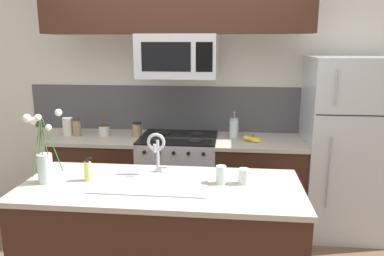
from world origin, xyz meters
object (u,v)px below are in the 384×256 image
(banana_bunch, at_px, (253,139))
(dish_soap_bottle, at_px, (88,171))
(storage_jar_short, at_px, (104,130))
(flower_vase, at_px, (44,161))
(refrigerator, at_px, (345,147))
(storage_jar_squat, at_px, (137,130))
(drinking_glass, at_px, (221,175))
(french_press, at_px, (234,128))
(storage_jar_tall, at_px, (68,127))
(stove_range, at_px, (179,180))
(storage_jar_medium, at_px, (77,127))
(spare_glass, at_px, (244,176))
(microwave, at_px, (177,56))
(sink_faucet, at_px, (157,147))

(banana_bunch, bearing_deg, dish_soap_bottle, -135.47)
(storage_jar_short, relative_size, flower_vase, 0.22)
(banana_bunch, bearing_deg, refrigerator, 5.14)
(storage_jar_squat, relative_size, dish_soap_bottle, 0.88)
(storage_jar_squat, distance_m, dish_soap_bottle, 1.24)
(drinking_glass, relative_size, flower_vase, 0.25)
(french_press, bearing_deg, dish_soap_bottle, -128.04)
(storage_jar_tall, height_order, french_press, french_press)
(stove_range, relative_size, storage_jar_medium, 5.25)
(storage_jar_tall, xyz_separation_m, spare_glass, (1.75, -1.18, -0.04))
(microwave, height_order, refrigerator, microwave)
(sink_faucet, bearing_deg, storage_jar_tall, 137.20)
(microwave, height_order, dish_soap_bottle, microwave)
(storage_jar_squat, bearing_deg, drinking_glass, -54.01)
(spare_glass, bearing_deg, refrigerator, 49.89)
(banana_bunch, bearing_deg, spare_glass, -96.12)
(drinking_glass, bearing_deg, spare_glass, 5.49)
(stove_range, height_order, storage_jar_squat, storage_jar_squat)
(spare_glass, bearing_deg, storage_jar_squat, 130.80)
(storage_jar_squat, distance_m, banana_bunch, 1.15)
(stove_range, bearing_deg, french_press, 6.25)
(storage_jar_squat, xyz_separation_m, flower_vase, (-0.31, -1.31, 0.08))
(microwave, height_order, storage_jar_medium, microwave)
(stove_range, xyz_separation_m, spare_glass, (0.61, -1.18, 0.50))
(refrigerator, height_order, french_press, refrigerator)
(stove_range, bearing_deg, dish_soap_bottle, -110.45)
(microwave, bearing_deg, refrigerator, 1.45)
(stove_range, xyz_separation_m, storage_jar_tall, (-1.14, 0.00, 0.54))
(banana_bunch, xyz_separation_m, french_press, (-0.18, 0.12, 0.08))
(drinking_glass, bearing_deg, storage_jar_squat, 125.99)
(refrigerator, bearing_deg, flower_vase, -150.66)
(french_press, xyz_separation_m, sink_faucet, (-0.56, -1.10, 0.10))
(storage_jar_medium, distance_m, banana_bunch, 1.77)
(microwave, height_order, sink_faucet, microwave)
(sink_faucet, xyz_separation_m, dish_soap_bottle, (-0.45, -0.18, -0.13))
(storage_jar_squat, relative_size, french_press, 0.55)
(storage_jar_medium, distance_m, dish_soap_bottle, 1.34)
(storage_jar_tall, relative_size, french_press, 0.68)
(storage_jar_tall, relative_size, spare_glass, 1.75)
(refrigerator, height_order, storage_jar_squat, refrigerator)
(storage_jar_medium, height_order, banana_bunch, storage_jar_medium)
(french_press, bearing_deg, storage_jar_medium, -177.18)
(storage_jar_squat, xyz_separation_m, banana_bunch, (1.15, -0.07, -0.05))
(banana_bunch, bearing_deg, microwave, 176.93)
(storage_jar_tall, height_order, storage_jar_medium, storage_jar_tall)
(microwave, xyz_separation_m, flower_vase, (-0.73, -1.28, -0.65))
(storage_jar_short, xyz_separation_m, dish_soap_bottle, (0.31, -1.26, 0.01))
(stove_range, relative_size, refrigerator, 0.54)
(drinking_glass, bearing_deg, storage_jar_tall, 143.20)
(storage_jar_tall, distance_m, spare_glass, 2.11)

